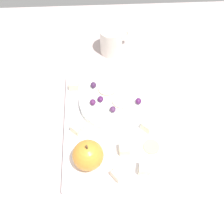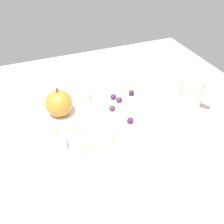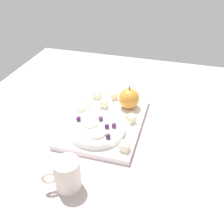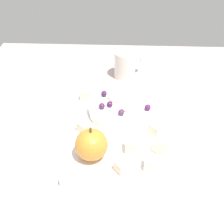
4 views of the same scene
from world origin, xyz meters
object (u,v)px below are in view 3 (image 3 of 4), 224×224
object	(u,v)px
cheese_cube_5	(124,147)
cheese_cube_1	(113,96)
apple_whole	(129,98)
cracker_0	(86,105)
grape_0	(114,125)
grape_2	(79,119)
grape_4	(107,126)
serving_dish	(97,129)
grape_3	(108,136)
apple_slice_1	(97,133)
cheese_cube_4	(81,110)
cup	(67,175)
cheese_cube_2	(104,104)
platter	(105,122)
apple_slice_0	(91,123)
cheese_cube_3	(97,95)
grape_1	(101,118)
cheese_cube_0	(131,119)

from	to	relation	value
cheese_cube_5	cheese_cube_1	bearing A→B (deg)	22.03
apple_whole	cracker_0	size ratio (longest dim) A/B	1.79
grape_0	grape_2	bearing A→B (deg)	88.84
grape_0	grape_4	distance (cm)	2.30
serving_dish	grape_3	size ratio (longest dim) A/B	10.42
apple_slice_1	cheese_cube_4	bearing A→B (deg)	40.15
grape_2	cup	world-z (taller)	cup
grape_2	grape_4	bearing A→B (deg)	-96.83
cheese_cube_2	grape_3	world-z (taller)	grape_3
platter	grape_0	xyz separation A→B (cm)	(-5.84, -4.82, 3.82)
cheese_cube_5	apple_slice_0	size ratio (longest dim) A/B	0.52
serving_dish	cheese_cube_3	xyz separation A→B (cm)	(20.17, 6.63, 0.29)
apple_whole	grape_1	size ratio (longest dim) A/B	4.27
apple_slice_1	cup	bearing A→B (deg)	173.63
platter	cheese_cube_0	world-z (taller)	cheese_cube_0
grape_0	cheese_cube_2	bearing A→B (deg)	29.76
cheese_cube_0	grape_0	xyz separation A→B (cm)	(-6.98, 4.19, 1.54)
cheese_cube_0	cheese_cube_3	xyz separation A→B (cm)	(11.97, 16.29, 0.00)
cheese_cube_1	cheese_cube_3	distance (cm)	6.40
apple_whole	apple_slice_1	size ratio (longest dim) A/B	1.47
grape_1	apple_whole	bearing A→B (deg)	-25.97
cheese_cube_4	grape_3	xyz separation A→B (cm)	(-12.91, -13.95, 1.60)
cheese_cube_0	grape_1	bearing A→B (deg)	115.35
cheese_cube_4	grape_0	size ratio (longest dim) A/B	1.52
cheese_cube_0	apple_whole	bearing A→B (deg)	18.05
grape_1	apple_slice_0	world-z (taller)	grape_1
grape_4	serving_dish	bearing A→B (deg)	94.21
apple_whole	cheese_cube_3	distance (cm)	13.94
platter	apple_slice_1	size ratio (longest dim) A/B	6.83
grape_2	cheese_cube_3	bearing A→B (deg)	-0.51
cracker_0	apple_slice_0	distance (cm)	14.93
cheese_cube_2	cheese_cube_0	bearing A→B (deg)	-118.67
grape_4	platter	bearing A→B (deg)	21.83
cheese_cube_2	cheese_cube_3	size ratio (longest dim) A/B	1.00
cheese_cube_2	cheese_cube_4	xyz separation A→B (cm)	(-6.36, 6.47, 0.00)
serving_dish	apple_slice_1	distance (cm)	4.13
cheese_cube_1	cheese_cube_3	world-z (taller)	same
platter	grape_4	world-z (taller)	grape_4
cheese_cube_2	grape_4	world-z (taller)	grape_4
serving_dish	grape_4	bearing A→B (deg)	-85.79
grape_4	apple_slice_0	world-z (taller)	grape_4
cheese_cube_0	grape_1	size ratio (longest dim) A/B	1.52
cheese_cube_0	grape_2	bearing A→B (deg)	112.26
apple_whole	grape_1	distance (cm)	14.94
cheese_cube_5	cup	size ratio (longest dim) A/B	0.28
grape_0	apple_slice_0	world-z (taller)	grape_0
grape_3	grape_4	size ratio (longest dim) A/B	1.00
grape_2	platter	bearing A→B (deg)	-53.12
cheese_cube_2	cheese_cube_3	xyz separation A→B (cm)	(5.46, 4.39, 0.00)
cup	cheese_cube_2	bearing A→B (deg)	2.50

